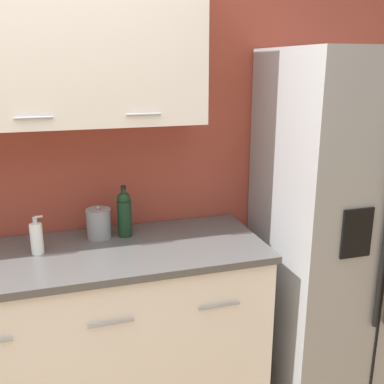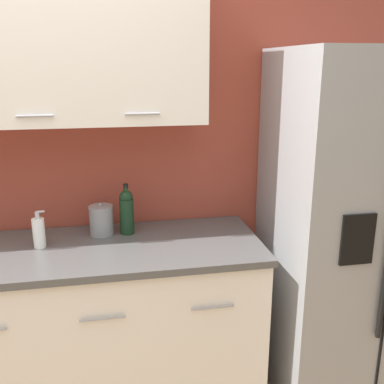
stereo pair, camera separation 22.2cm
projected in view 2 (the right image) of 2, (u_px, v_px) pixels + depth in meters
name	position (u px, v px, depth m)	size (l,w,h in m)	color
wall_back	(12.00, 133.00, 2.28)	(10.00, 0.39, 2.60)	#993D2D
counter_unit	(56.00, 331.00, 2.29)	(2.09, 0.64, 0.91)	black
refrigerator	(352.00, 228.00, 2.41)	(0.84, 0.74, 1.86)	gray
wine_bottle	(127.00, 211.00, 2.34)	(0.07, 0.07, 0.27)	black
soap_dispenser	(39.00, 232.00, 2.17)	(0.06, 0.06, 0.19)	white
steel_canister	(101.00, 220.00, 2.34)	(0.13, 0.13, 0.17)	gray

